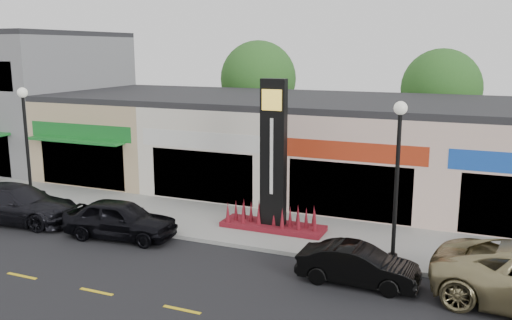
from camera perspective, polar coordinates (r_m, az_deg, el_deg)
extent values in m
plane|color=black|center=(19.86, -10.93, -10.04)|extent=(120.00, 120.00, 0.00)
cube|color=gray|center=(23.35, -5.00, -6.34)|extent=(52.00, 4.30, 0.15)
cube|color=gray|center=(21.49, -7.82, -8.02)|extent=(52.00, 0.20, 0.15)
cube|color=slate|center=(39.18, -23.99, 5.88)|extent=(12.00, 10.00, 8.00)
cube|color=#262628|center=(39.05, -24.51, 11.94)|extent=(12.00, 10.00, 0.30)
cube|color=black|center=(32.41, -25.10, 7.98)|extent=(1.40, 0.10, 1.60)
cube|color=tan|center=(33.16, -12.36, 2.69)|extent=(7.00, 10.00, 4.50)
cube|color=#262628|center=(32.88, -12.54, 6.82)|extent=(7.00, 10.00, 0.30)
cube|color=black|center=(29.47, -17.80, -0.39)|extent=(5.25, 0.10, 2.40)
cube|color=#187027|center=(29.18, -18.00, 2.87)|extent=(6.30, 0.12, 0.80)
cube|color=#187027|center=(28.90, -18.53, 1.96)|extent=(5.60, 0.90, 0.12)
cube|color=silver|center=(29.72, -1.23, 1.94)|extent=(7.00, 10.00, 4.50)
cube|color=#262628|center=(29.41, -1.25, 6.55)|extent=(7.00, 10.00, 0.30)
cube|color=black|center=(25.54, -5.74, -1.69)|extent=(5.25, 0.10, 2.40)
cube|color=silver|center=(25.20, -5.82, 2.08)|extent=(6.30, 0.12, 0.80)
cube|color=beige|center=(27.67, 12.14, 0.94)|extent=(7.00, 10.00, 4.50)
cube|color=#262628|center=(27.33, 12.36, 5.89)|extent=(7.00, 10.00, 0.30)
cube|color=black|center=(23.11, 9.73, -3.22)|extent=(5.25, 0.10, 2.40)
cube|color=#B33317|center=(22.74, 9.88, 0.92)|extent=(6.30, 0.12, 0.80)
cylinder|color=#382619|center=(38.06, 0.24, 3.06)|extent=(0.36, 0.36, 3.15)
sphere|color=#1E531A|center=(37.69, 0.24, 8.56)|extent=(5.20, 5.20, 5.20)
cylinder|color=#382619|center=(35.32, 18.53, 1.63)|extent=(0.36, 0.36, 2.97)
sphere|color=#1E531A|center=(34.92, 18.90, 7.14)|extent=(4.80, 4.80, 4.80)
cylinder|color=black|center=(26.53, -22.49, -4.49)|extent=(0.32, 0.32, 0.30)
cylinder|color=black|center=(25.98, -22.91, 0.82)|extent=(0.14, 0.14, 5.00)
sphere|color=silver|center=(25.66, -23.37, 6.53)|extent=(0.44, 0.44, 0.44)
cylinder|color=black|center=(19.23, 14.17, -9.97)|extent=(0.32, 0.32, 0.30)
cylinder|color=black|center=(18.47, 14.55, -2.73)|extent=(0.14, 0.14, 5.00)
sphere|color=silver|center=(18.02, 14.98, 5.30)|extent=(0.44, 0.44, 0.44)
cube|color=#5E1017|center=(21.98, 1.80, -6.97)|extent=(4.20, 1.30, 0.20)
cube|color=black|center=(21.23, 1.85, 0.46)|extent=(1.00, 0.40, 6.00)
cube|color=yellow|center=(20.71, 1.67, 6.33)|extent=(0.80, 0.05, 0.80)
cube|color=silver|center=(21.03, 1.64, 0.36)|extent=(0.12, 0.04, 3.00)
imported|color=black|center=(25.23, -23.89, -4.23)|extent=(2.87, 5.72, 1.59)
imported|color=black|center=(21.85, -14.12, -6.04)|extent=(2.26, 4.62, 1.52)
imported|color=black|center=(17.55, 10.68, -10.82)|extent=(1.36, 3.79, 1.24)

